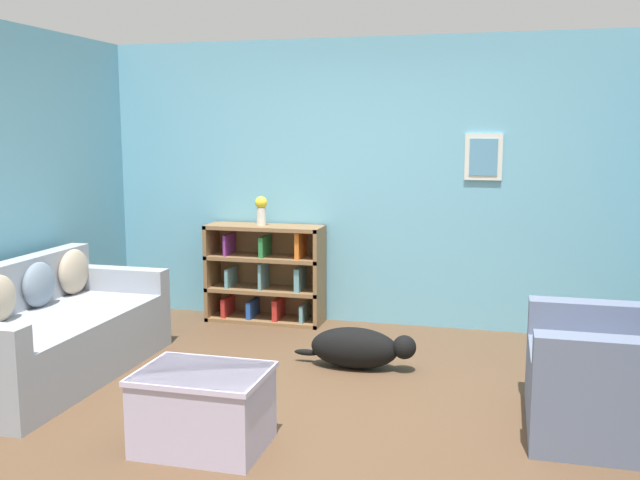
% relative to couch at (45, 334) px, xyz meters
% --- Properties ---
extents(ground_plane, '(14.00, 14.00, 0.00)m').
position_rel_couch_xyz_m(ground_plane, '(1.99, -0.15, -0.32)').
color(ground_plane, brown).
extents(wall_back, '(5.60, 0.13, 2.60)m').
position_rel_couch_xyz_m(wall_back, '(2.00, 2.10, 0.98)').
color(wall_back, '#6BADC6').
rests_on(wall_back, ground_plane).
extents(couch, '(0.91, 1.94, 0.84)m').
position_rel_couch_xyz_m(couch, '(0.00, 0.00, 0.00)').
color(couch, '#9399A3').
rests_on(couch, ground_plane).
extents(bookshelf, '(1.09, 0.35, 0.91)m').
position_rel_couch_xyz_m(bookshelf, '(1.05, 1.88, 0.13)').
color(bookshelf, olive).
rests_on(bookshelf, ground_plane).
extents(recliner_chair, '(1.00, 1.02, 1.06)m').
position_rel_couch_xyz_m(recliner_chair, '(3.93, 0.02, 0.04)').
color(recliner_chair, slate).
rests_on(recliner_chair, ground_plane).
extents(coffee_table, '(0.72, 0.54, 0.45)m').
position_rel_couch_xyz_m(coffee_table, '(1.59, -0.80, -0.08)').
color(coffee_table, '#BCB2D1').
rests_on(coffee_table, ground_plane).
extents(dog, '(0.95, 0.28, 0.31)m').
position_rel_couch_xyz_m(dog, '(2.16, 0.75, -0.16)').
color(dog, black).
rests_on(dog, ground_plane).
extents(vase, '(0.11, 0.11, 0.27)m').
position_rel_couch_xyz_m(vase, '(1.02, 1.86, 0.74)').
color(vase, silver).
rests_on(vase, bookshelf).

